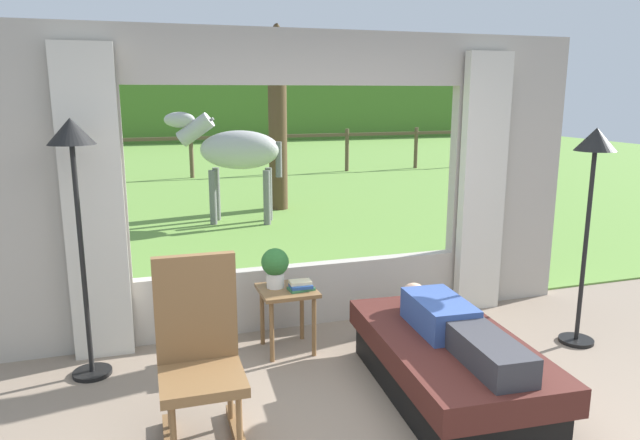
% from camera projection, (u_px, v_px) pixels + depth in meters
% --- Properties ---
extents(back_wall_with_window, '(5.20, 0.12, 2.55)m').
position_uv_depth(back_wall_with_window, '(303.00, 187.00, 5.03)').
color(back_wall_with_window, '#ADA599').
rests_on(back_wall_with_window, ground_plane).
extents(curtain_panel_left, '(0.44, 0.10, 2.40)m').
position_uv_depth(curtain_panel_left, '(94.00, 207.00, 4.40)').
color(curtain_panel_left, beige).
rests_on(curtain_panel_left, ground_plane).
extents(curtain_panel_right, '(0.44, 0.10, 2.40)m').
position_uv_depth(curtain_panel_right, '(482.00, 185.00, 5.42)').
color(curtain_panel_right, beige).
rests_on(curtain_panel_right, ground_plane).
extents(outdoor_pasture_lawn, '(36.00, 21.68, 0.02)m').
position_uv_depth(outdoor_pasture_lawn, '(187.00, 171.00, 15.42)').
color(outdoor_pasture_lawn, olive).
rests_on(outdoor_pasture_lawn, ground_plane).
extents(distant_hill_ridge, '(36.00, 2.00, 2.40)m').
position_uv_depth(distant_hill_ridge, '(163.00, 113.00, 24.31)').
color(distant_hill_ridge, '#4B762D').
rests_on(distant_hill_ridge, ground_plane).
extents(recliner_sofa, '(1.02, 1.76, 0.42)m').
position_uv_depth(recliner_sofa, '(448.00, 364.00, 4.01)').
color(recliner_sofa, black).
rests_on(recliner_sofa, ground_plane).
extents(reclining_person, '(0.38, 1.44, 0.22)m').
position_uv_depth(reclining_person, '(454.00, 326.00, 3.90)').
color(reclining_person, '#334C8C').
rests_on(reclining_person, recliner_sofa).
extents(rocking_chair, '(0.49, 0.69, 1.12)m').
position_uv_depth(rocking_chair, '(199.00, 354.00, 3.41)').
color(rocking_chair, brown).
rests_on(rocking_chair, ground_plane).
extents(side_table, '(0.44, 0.44, 0.52)m').
position_uv_depth(side_table, '(287.00, 300.00, 4.66)').
color(side_table, brown).
rests_on(side_table, ground_plane).
extents(potted_plant, '(0.22, 0.22, 0.32)m').
position_uv_depth(potted_plant, '(275.00, 265.00, 4.63)').
color(potted_plant, silver).
rests_on(potted_plant, side_table).
extents(book_stack, '(0.21, 0.14, 0.07)m').
position_uv_depth(book_stack, '(301.00, 286.00, 4.60)').
color(book_stack, '#337247').
rests_on(book_stack, side_table).
extents(floor_lamp_left, '(0.32, 0.32, 1.88)m').
position_uv_depth(floor_lamp_left, '(74.00, 171.00, 4.00)').
color(floor_lamp_left, black).
rests_on(floor_lamp_left, ground_plane).
extents(floor_lamp_right, '(0.32, 0.32, 1.78)m').
position_uv_depth(floor_lamp_right, '(593.00, 172.00, 4.58)').
color(floor_lamp_right, black).
rests_on(floor_lamp_right, ground_plane).
extents(horse, '(1.81, 0.93, 1.73)m').
position_uv_depth(horse, '(235.00, 151.00, 9.08)').
color(horse, '#B2B2AD').
rests_on(horse, outdoor_pasture_lawn).
extents(pasture_tree, '(1.13, 1.10, 3.13)m').
position_uv_depth(pasture_tree, '(277.00, 121.00, 10.09)').
color(pasture_tree, '#4C3823').
rests_on(pasture_tree, outdoor_pasture_lawn).
extents(pasture_fence_line, '(16.10, 0.10, 1.10)m').
position_uv_depth(pasture_fence_line, '(191.00, 148.00, 14.02)').
color(pasture_fence_line, brown).
rests_on(pasture_fence_line, outdoor_pasture_lawn).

